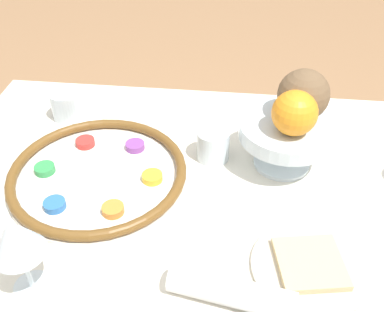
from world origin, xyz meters
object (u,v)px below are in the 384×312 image
at_px(orange_fruit, 295,113).
at_px(coconut, 303,95).
at_px(fruit_stand, 286,134).
at_px(cup_near, 66,105).
at_px(napkin_roll, 231,292).
at_px(wine_glass, 15,239).
at_px(cup_far, 213,145).
at_px(bread_plate, 309,266).
at_px(seder_plate, 98,174).

height_order(orange_fruit, coconut, coconut).
bearing_deg(fruit_stand, cup_near, 166.71).
xyz_separation_m(coconut, napkin_roll, (-0.11, -0.36, -0.13)).
bearing_deg(coconut, napkin_roll, -107.48).
height_order(wine_glass, fruit_stand, wine_glass).
height_order(coconut, cup_near, coconut).
xyz_separation_m(napkin_roll, cup_far, (-0.05, 0.34, 0.01)).
bearing_deg(cup_near, fruit_stand, -13.29).
xyz_separation_m(cup_near, cup_far, (0.35, -0.11, 0.00)).
bearing_deg(bread_plate, cup_far, 123.33).
bearing_deg(orange_fruit, cup_near, 164.12).
height_order(fruit_stand, cup_near, fruit_stand).
bearing_deg(orange_fruit, wine_glass, -141.51).
relative_size(bread_plate, napkin_roll, 0.96).
xyz_separation_m(fruit_stand, cup_near, (-0.49, 0.12, -0.04)).
distance_m(orange_fruit, cup_far, 0.19).
xyz_separation_m(orange_fruit, napkin_roll, (-0.10, -0.31, -0.12)).
relative_size(fruit_stand, orange_fruit, 2.19).
distance_m(wine_glass, cup_near, 0.48).
bearing_deg(cup_near, seder_plate, -57.52).
height_order(orange_fruit, napkin_roll, orange_fruit).
xyz_separation_m(seder_plate, bread_plate, (0.39, -0.17, -0.01)).
distance_m(bread_plate, cup_far, 0.32).
height_order(wine_glass, bread_plate, wine_glass).
relative_size(wine_glass, bread_plate, 0.80).
distance_m(seder_plate, wine_glass, 0.27).
height_order(coconut, napkin_roll, coconut).
bearing_deg(cup_far, napkin_roll, -81.11).
distance_m(bread_plate, napkin_roll, 0.14).
relative_size(orange_fruit, cup_near, 1.26).
bearing_deg(bread_plate, wine_glass, -169.12).
xyz_separation_m(bread_plate, cup_far, (-0.18, 0.27, 0.03)).
xyz_separation_m(seder_plate, napkin_roll, (0.27, -0.24, 0.01)).
height_order(fruit_stand, bread_plate, fruit_stand).
bearing_deg(wine_glass, cup_far, 54.10).
xyz_separation_m(wine_glass, orange_fruit, (0.40, 0.32, 0.03)).
relative_size(orange_fruit, cup_far, 1.26).
relative_size(seder_plate, fruit_stand, 1.87).
height_order(wine_glass, orange_fruit, orange_fruit).
xyz_separation_m(napkin_roll, cup_near, (-0.40, 0.45, 0.01)).
height_order(coconut, cup_far, coconut).
relative_size(fruit_stand, bread_plate, 0.99).
xyz_separation_m(coconut, cup_near, (-0.52, 0.09, -0.12)).
height_order(orange_fruit, cup_far, orange_fruit).
height_order(wine_glass, cup_near, wine_glass).
distance_m(fruit_stand, coconut, 0.08).
xyz_separation_m(fruit_stand, cup_far, (-0.14, 0.00, -0.04)).
bearing_deg(cup_near, bread_plate, -35.75).
bearing_deg(fruit_stand, napkin_roll, -105.01).
relative_size(bread_plate, cup_near, 2.76).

